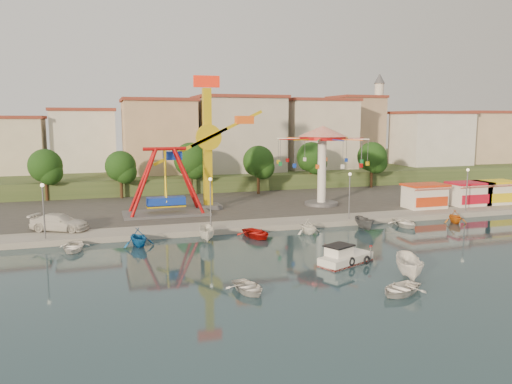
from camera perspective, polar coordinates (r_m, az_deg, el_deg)
name	(u,v)px	position (r m, az deg, el deg)	size (l,w,h in m)	color
ground	(336,260)	(43.06, 9.18, -7.69)	(200.00, 200.00, 0.00)	#122633
quay_deck	(198,177)	(101.36, -6.63, 1.73)	(200.00, 100.00, 0.60)	#9E998E
asphalt_pad	(241,199)	(70.42, -1.75, -0.85)	(90.00, 28.00, 0.01)	#4C4944
hill_terrace	(194,169)	(106.13, -7.15, 2.66)	(200.00, 60.00, 3.00)	#384C26
pirate_ship_ride	(166,183)	(59.60, -10.30, 1.04)	(10.00, 5.00, 8.00)	#59595E
kamikaze_tower	(212,148)	(62.67, -5.10, 5.08)	(9.20, 3.10, 16.50)	#59595E
wave_swinger	(322,147)	(65.57, 7.59, 5.08)	(11.60, 11.60, 10.40)	#59595E
booth_left	(425,196)	(67.00, 18.71, -0.41)	(5.40, 3.78, 3.08)	white
booth_mid	(469,193)	(71.21, 23.16, -0.15)	(5.40, 3.78, 3.08)	white
booth_right	(495,192)	(73.99, 25.63, 0.00)	(5.40, 3.78, 3.08)	white
lamp_post_0	(44,213)	(50.99, -23.08, -2.18)	(0.14, 0.14, 5.00)	#59595E
lamp_post_1	(211,204)	(51.83, -5.21, -1.39)	(0.14, 0.14, 5.00)	#59595E
lamp_post_2	(349,197)	(57.31, 10.62, -0.57)	(0.14, 0.14, 5.00)	#59595E
lamp_post_3	(467,191)	(66.29, 22.94, 0.11)	(0.14, 0.14, 5.00)	#59595E
tree_0	(45,166)	(74.56, -22.95, 2.78)	(4.60, 4.60, 7.19)	#382314
tree_1	(121,166)	(73.55, -15.22, 2.86)	(4.35, 4.35, 6.80)	#382314
tree_2	(191,160)	(74.10, -7.46, 3.68)	(5.02, 5.02, 7.85)	#382314
tree_3	(258,161)	(75.11, 0.28, 3.53)	(4.68, 4.68, 7.32)	#382314
tree_4	(312,157)	(81.42, 6.38, 3.99)	(4.86, 4.86, 7.60)	#382314
tree_5	(372,157)	(84.36, 13.12, 3.94)	(4.83, 4.83, 7.54)	#382314
building_1	(83,146)	(88.50, -19.12, 4.94)	(12.33, 9.01, 8.63)	silver
building_2	(162,138)	(89.60, -10.68, 6.12)	(11.95, 9.28, 11.23)	tan
building_3	(242,143)	(89.24, -1.56, 5.60)	(12.59, 10.50, 9.20)	beige
building_4	(305,141)	(96.92, 5.61, 5.79)	(10.75, 9.23, 9.24)	beige
building_5	(371,136)	(101.18, 13.03, 6.28)	(12.77, 10.96, 11.21)	tan
building_6	(427,133)	(106.34, 18.99, 6.44)	(8.23, 8.98, 12.36)	silver
building_7	(459,140)	(117.58, 22.22, 5.53)	(11.59, 10.93, 8.76)	beige
minaret	(378,116)	(106.15, 13.80, 8.47)	(2.80, 2.80, 18.00)	silver
cabin_motorboat	(344,258)	(41.99, 10.07, -7.47)	(5.32, 3.81, 1.76)	white
rowboat_a	(249,288)	(34.83, -0.86, -10.86)	(2.44, 3.41, 0.71)	white
rowboat_b	(400,289)	(35.87, 16.12, -10.57)	(2.64, 3.69, 0.76)	white
skiff	(410,267)	(39.21, 17.17, -8.21)	(1.73, 4.61, 1.78)	white
van	(59,222)	(54.42, -21.54, -3.24)	(2.37, 5.84, 1.69)	silver
moored_boat_0	(73,247)	(48.20, -20.18, -5.90)	(2.66, 3.73, 0.77)	white
moored_boat_1	(138,237)	(48.12, -13.31, -5.05)	(2.84, 3.29, 1.73)	#125BA5
moored_boat_2	(207,234)	(48.99, -5.63, -4.75)	(1.47, 3.92, 1.51)	silver
moored_boat_3	(257,233)	(50.31, 0.07, -4.74)	(3.00, 4.20, 0.87)	red
moored_boat_4	(308,226)	(52.15, 5.97, -3.92)	(2.58, 2.99, 1.57)	white
moored_boat_5	(365,223)	(55.08, 12.31, -3.52)	(1.35, 3.58, 1.38)	#525356
moored_boat_6	(405,223)	(57.79, 16.70, -3.40)	(2.88, 4.03, 0.84)	white
moored_boat_7	(455,216)	(61.61, 21.80, -2.62)	(2.48, 2.88, 1.52)	orange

